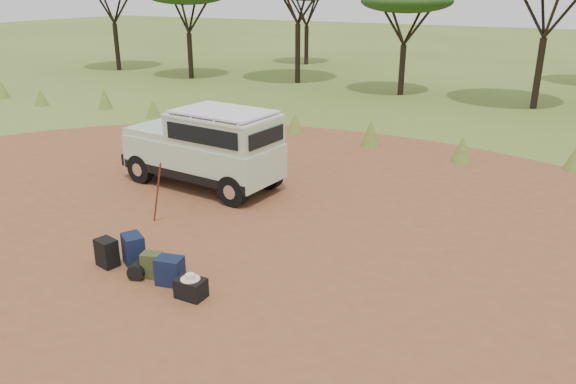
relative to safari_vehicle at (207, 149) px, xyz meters
The scene contains 12 objects.
ground 3.96m from the safari_vehicle, 53.04° to the right, with size 140.00×140.00×0.00m, color #556724.
dirt_clearing 3.96m from the safari_vehicle, 53.04° to the right, with size 23.00×23.00×0.01m, color brown.
grass_fringe 6.14m from the safari_vehicle, 66.65° to the left, with size 36.60×1.60×0.90m.
safari_vehicle is the anchor object (origin of this frame).
walking_staff 2.63m from the safari_vehicle, 77.73° to the right, with size 0.04×0.04×1.58m, color maroon.
backpack_black 4.67m from the safari_vehicle, 77.75° to the right, with size 0.39×0.29×0.54m, color black.
backpack_navy 4.51m from the safari_vehicle, 71.87° to the right, with size 0.46×0.33×0.61m, color #111A37.
backpack_olive 4.93m from the safari_vehicle, 65.67° to the right, with size 0.34×0.25×0.48m, color #3C441F.
duffel_navy 5.16m from the safari_vehicle, 61.35° to the right, with size 0.45×0.34×0.50m, color #111A37.
hard_case 5.64m from the safari_vehicle, 56.87° to the right, with size 0.49×0.34×0.34m, color black.
stuff_sack 5.00m from the safari_vehicle, 68.59° to the right, with size 0.30×0.30×0.30m, color black.
safari_hat 5.62m from the safari_vehicle, 56.87° to the right, with size 0.33×0.33×0.10m.
Camera 1 is at (6.10, -8.08, 4.92)m, focal length 35.00 mm.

